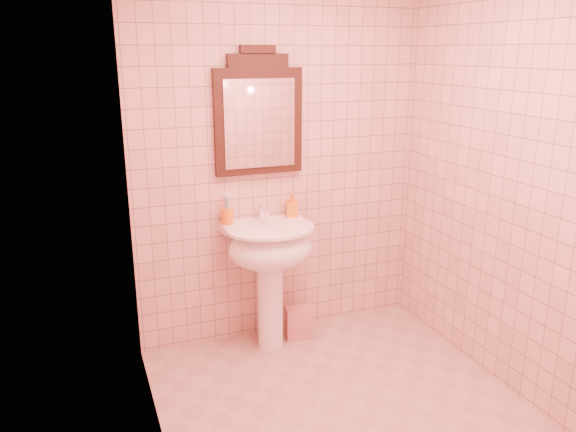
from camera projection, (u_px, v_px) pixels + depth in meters
name	position (u px, v px, depth m)	size (l,w,h in m)	color
floor	(350.00, 415.00, 3.13)	(2.20, 2.20, 0.00)	tan
back_wall	(280.00, 159.00, 3.75)	(2.00, 0.02, 2.50)	#DFAB9B
pedestal_sink	(270.00, 256.00, 3.66)	(0.58, 0.58, 0.86)	white
faucet	(263.00, 213.00, 3.71)	(0.04, 0.16, 0.11)	white
mirror	(259.00, 116.00, 3.59)	(0.58, 0.06, 0.81)	black
toothbrush_cup	(227.00, 216.00, 3.65)	(0.08, 0.08, 0.19)	orange
soap_dispenser	(292.00, 205.00, 3.80)	(0.07, 0.07, 0.16)	orange
towel	(299.00, 323.00, 3.95)	(0.18, 0.12, 0.22)	tan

